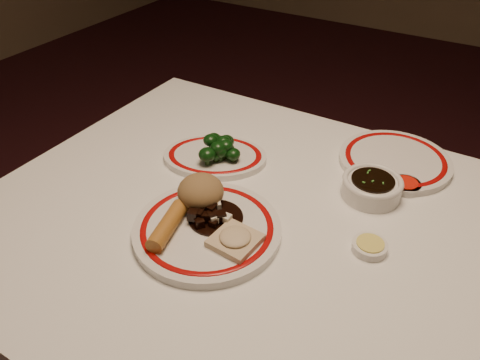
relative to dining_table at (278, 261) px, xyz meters
name	(u,v)px	position (x,y,z in m)	size (l,w,h in m)	color
dining_table	(278,261)	(0.00, 0.00, 0.00)	(1.20, 0.90, 0.75)	white
main_plate	(207,229)	(-0.11, -0.09, 0.10)	(0.29, 0.29, 0.02)	silver
rice_mound	(201,192)	(-0.16, -0.04, 0.14)	(0.09, 0.09, 0.07)	olive
spring_roll	(168,225)	(-0.16, -0.13, 0.13)	(0.03, 0.03, 0.12)	#AF712B
fried_wonton	(235,239)	(-0.04, -0.10, 0.12)	(0.09, 0.09, 0.02)	#C8B38D
stirfry_heap	(211,216)	(-0.11, -0.07, 0.12)	(0.11, 0.11, 0.03)	black
broccoli_plate	(215,157)	(-0.24, 0.13, 0.10)	(0.29, 0.27, 0.02)	silver
broccoli_pile	(219,147)	(-0.22, 0.13, 0.13)	(0.09, 0.11, 0.05)	#23471C
soy_bowl	(371,188)	(0.12, 0.19, 0.11)	(0.12, 0.12, 0.04)	silver
sweet_sour_dish	(405,186)	(0.17, 0.25, 0.10)	(0.06, 0.06, 0.02)	silver
mustard_dish	(370,247)	(0.17, 0.03, 0.10)	(0.06, 0.06, 0.02)	silver
far_plate	(395,160)	(0.13, 0.33, 0.10)	(0.30, 0.30, 0.02)	silver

